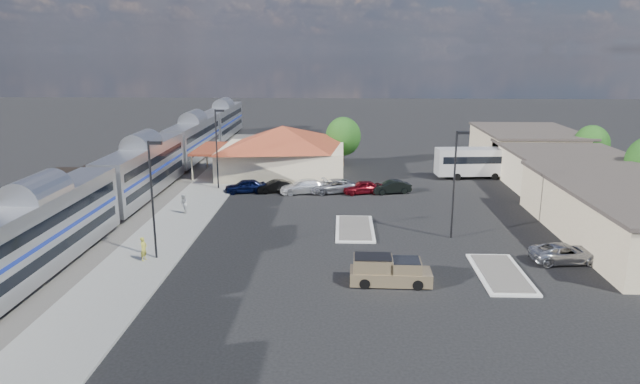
{
  "coord_description": "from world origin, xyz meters",
  "views": [
    {
      "loc": [
        2.77,
        -45.69,
        15.32
      ],
      "look_at": [
        0.87,
        4.21,
        2.8
      ],
      "focal_mm": 32.0,
      "sensor_mm": 36.0,
      "label": 1
    }
  ],
  "objects_px": {
    "suv": "(565,253)",
    "coach_bus": "(483,161)",
    "station_depot": "(282,150)",
    "pickup_truck": "(391,272)"
  },
  "relations": [
    {
      "from": "station_depot",
      "to": "pickup_truck",
      "type": "relative_size",
      "value": 3.36
    },
    {
      "from": "suv",
      "to": "coach_bus",
      "type": "bearing_deg",
      "value": -6.82
    },
    {
      "from": "pickup_truck",
      "to": "coach_bus",
      "type": "xyz_separation_m",
      "value": [
        13.93,
        33.11,
        1.23
      ]
    },
    {
      "from": "pickup_truck",
      "to": "coach_bus",
      "type": "relative_size",
      "value": 0.47
    },
    {
      "from": "station_depot",
      "to": "pickup_truck",
      "type": "bearing_deg",
      "value": -72.47
    },
    {
      "from": "station_depot",
      "to": "suv",
      "type": "xyz_separation_m",
      "value": [
        23.94,
        -29.38,
        -2.42
      ]
    },
    {
      "from": "suv",
      "to": "coach_bus",
      "type": "height_order",
      "value": "coach_bus"
    },
    {
      "from": "suv",
      "to": "coach_bus",
      "type": "relative_size",
      "value": 0.44
    },
    {
      "from": "pickup_truck",
      "to": "coach_bus",
      "type": "bearing_deg",
      "value": -21.53
    },
    {
      "from": "station_depot",
      "to": "pickup_truck",
      "type": "xyz_separation_m",
      "value": [
        10.7,
        -33.88,
        -2.24
      ]
    }
  ]
}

